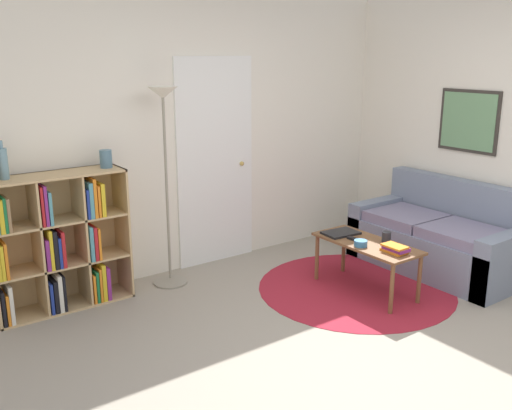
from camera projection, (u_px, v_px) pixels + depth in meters
The scene contains 15 objects.
ground_plane at pixel (383, 365), 3.84m from camera, with size 14.00×14.00×0.00m, color gray.
wall_back at pixel (198, 134), 5.38m from camera, with size 7.36×0.11×2.60m.
wall_right at pixel (451, 128), 5.68m from camera, with size 0.08×5.37×2.60m.
rug at pixel (356, 288), 5.08m from camera, with size 1.73×1.73×0.01m.
bookshelf at pixel (56, 244), 4.58m from camera, with size 1.09×0.34×1.12m.
floor_lamp at pixel (164, 134), 4.85m from camera, with size 0.30×0.30×1.76m.
couch at pixel (441, 240), 5.51m from camera, with size 0.81×1.61×0.84m.
coffee_table at pixel (367, 248), 4.93m from camera, with size 0.42×0.97×0.45m.
laptop at pixel (341, 233), 5.13m from camera, with size 0.33×0.24×0.02m.
bowl at pixel (361, 243), 4.81m from camera, with size 0.11×0.11×0.05m.
book_stack_on_table at pixel (395, 249), 4.66m from camera, with size 0.14×0.22×0.06m.
cup at pixel (386, 237), 4.91m from camera, with size 0.08×0.08×0.09m.
remote at pixel (356, 240), 4.95m from camera, with size 0.07×0.18×0.02m.
bottle_middle at pixel (3, 163), 4.23m from camera, with size 0.07×0.07×0.29m.
vase_on_shelf at pixel (106, 159), 4.67m from camera, with size 0.10×0.10×0.15m.
Camera 1 is at (-2.71, -2.27, 2.04)m, focal length 40.00 mm.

